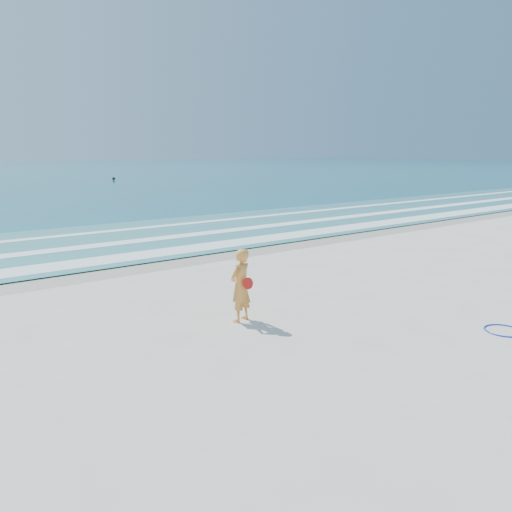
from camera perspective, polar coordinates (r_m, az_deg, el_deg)
ground at (r=10.76m, az=10.19°, el=-9.21°), size 400.00×400.00×0.00m
wet_sand at (r=17.82m, az=-11.56°, el=-0.77°), size 400.00×2.40×0.00m
shallow at (r=22.35m, az=-17.19°, el=1.60°), size 400.00×10.00×0.01m
foam_near at (r=18.97m, az=-13.29°, el=0.07°), size 400.00×1.40×0.01m
foam_mid at (r=21.61m, az=-16.45°, el=1.32°), size 400.00×0.90×0.01m
foam_far at (r=24.68m, az=-19.21°, el=2.42°), size 400.00×0.60×0.01m
hoop at (r=12.22m, az=26.45°, el=-7.63°), size 0.86×0.86×0.03m
buoy at (r=69.96m, az=-15.96°, el=8.51°), size 0.40×0.40×0.40m
woman at (r=11.36m, az=-1.78°, el=-3.38°), size 0.72×0.59×1.69m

